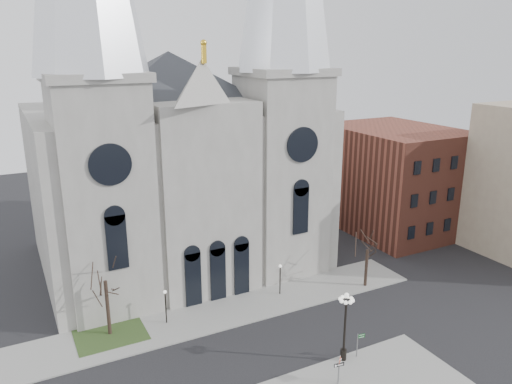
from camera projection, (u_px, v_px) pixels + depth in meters
name	position (u px, v px, depth m)	size (l,w,h in m)	color
ground	(287.00, 375.00, 38.64)	(160.00, 160.00, 0.00)	black
sidewalk_far	(228.00, 310.00, 47.99)	(40.00, 6.00, 0.14)	gray
grass_patch	(110.00, 334.00, 43.98)	(6.00, 5.00, 0.18)	#2D461E
cathedral	(180.00, 105.00, 52.91)	(33.00, 26.66, 54.00)	gray
bg_building_brick	(393.00, 178.00, 68.65)	(14.00, 18.00, 14.00)	brown
tree_left	(105.00, 278.00, 42.44)	(3.20, 3.20, 7.50)	black
tree_right	(368.00, 247.00, 51.67)	(3.20, 3.20, 6.00)	black
ped_lamp_left	(165.00, 301.00, 45.13)	(0.32, 0.32, 3.26)	black
ped_lamp_right	(280.00, 274.00, 50.43)	(0.32, 0.32, 3.26)	black
stop_sign	(339.00, 363.00, 37.25)	(0.75, 0.31, 2.21)	slate
globe_lamp	(345.00, 318.00, 39.32)	(1.30, 1.30, 5.96)	black
one_way_sign	(339.00, 369.00, 37.08)	(0.83, 0.16, 1.90)	slate
street_name_sign	(358.00, 343.00, 40.44)	(0.66, 0.16, 2.09)	slate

